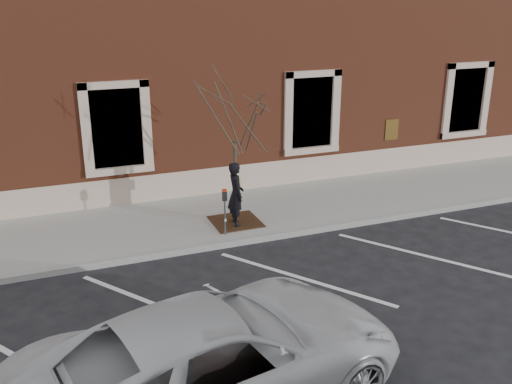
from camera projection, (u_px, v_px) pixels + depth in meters
name	position (u px, v px, depth m)	size (l,w,h in m)	color
ground	(265.00, 240.00, 14.47)	(120.00, 120.00, 0.00)	#28282B
sidewalk_near	(241.00, 214.00, 15.98)	(40.00, 3.50, 0.15)	#9F9F95
curb_near	(265.00, 238.00, 14.40)	(40.00, 0.12, 0.15)	#9E9E99
parking_stripes	(302.00, 278.00, 12.53)	(28.00, 4.40, 0.01)	silver
building_civic	(182.00, 51.00, 19.94)	(40.00, 8.62, 8.00)	brown
man	(236.00, 194.00, 14.73)	(0.63, 0.41, 1.72)	black
parking_meter	(225.00, 203.00, 14.13)	(0.11, 0.09, 1.22)	#595B60
tree_grate	(236.00, 222.00, 15.20)	(1.24, 1.24, 0.03)	#3B2513
sapling	(234.00, 117.00, 14.26)	(2.44, 2.44, 4.06)	#4B3F2D
white_truck	(216.00, 357.00, 8.45)	(2.77, 6.01, 1.67)	silver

